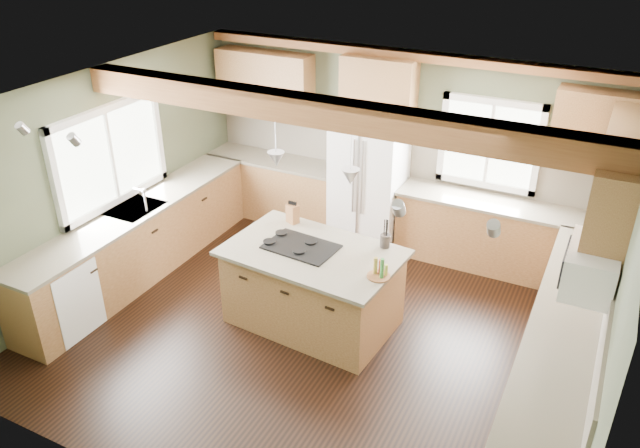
% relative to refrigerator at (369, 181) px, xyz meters
% --- Properties ---
extents(floor, '(5.60, 5.60, 0.00)m').
position_rel_refrigerator_xyz_m(floor, '(0.30, -2.12, -0.90)').
color(floor, black).
rests_on(floor, ground).
extents(ceiling, '(5.60, 5.60, 0.00)m').
position_rel_refrigerator_xyz_m(ceiling, '(0.30, -2.12, 1.70)').
color(ceiling, silver).
rests_on(ceiling, wall_back).
extents(wall_back, '(5.60, 0.00, 5.60)m').
position_rel_refrigerator_xyz_m(wall_back, '(0.30, 0.38, 0.40)').
color(wall_back, '#464C36').
rests_on(wall_back, ground).
extents(wall_left, '(0.00, 5.00, 5.00)m').
position_rel_refrigerator_xyz_m(wall_left, '(-2.50, -2.12, 0.40)').
color(wall_left, '#464C36').
rests_on(wall_left, ground).
extents(wall_right, '(0.00, 5.00, 5.00)m').
position_rel_refrigerator_xyz_m(wall_right, '(3.10, -2.12, 0.40)').
color(wall_right, '#464C36').
rests_on(wall_right, ground).
extents(ceiling_beam, '(5.55, 0.26, 0.26)m').
position_rel_refrigerator_xyz_m(ceiling_beam, '(0.30, -2.02, 1.57)').
color(ceiling_beam, brown).
rests_on(ceiling_beam, ceiling).
extents(soffit_trim, '(5.55, 0.20, 0.10)m').
position_rel_refrigerator_xyz_m(soffit_trim, '(0.30, 0.28, 1.64)').
color(soffit_trim, brown).
rests_on(soffit_trim, ceiling).
extents(backsplash_back, '(5.58, 0.03, 0.58)m').
position_rel_refrigerator_xyz_m(backsplash_back, '(0.30, 0.36, 0.31)').
color(backsplash_back, brown).
rests_on(backsplash_back, wall_back).
extents(backsplash_right, '(0.03, 3.70, 0.58)m').
position_rel_refrigerator_xyz_m(backsplash_right, '(3.08, -2.07, 0.31)').
color(backsplash_right, brown).
rests_on(backsplash_right, wall_right).
extents(base_cab_back_left, '(2.02, 0.60, 0.88)m').
position_rel_refrigerator_xyz_m(base_cab_back_left, '(-1.49, 0.08, -0.46)').
color(base_cab_back_left, brown).
rests_on(base_cab_back_left, floor).
extents(counter_back_left, '(2.06, 0.64, 0.04)m').
position_rel_refrigerator_xyz_m(counter_back_left, '(-1.49, 0.08, 0.00)').
color(counter_back_left, '#4B4337').
rests_on(counter_back_left, base_cab_back_left).
extents(base_cab_back_right, '(2.62, 0.60, 0.88)m').
position_rel_refrigerator_xyz_m(base_cab_back_right, '(1.79, 0.08, -0.46)').
color(base_cab_back_right, brown).
rests_on(base_cab_back_right, floor).
extents(counter_back_right, '(2.66, 0.64, 0.04)m').
position_rel_refrigerator_xyz_m(counter_back_right, '(1.79, 0.08, 0.00)').
color(counter_back_right, '#4B4337').
rests_on(counter_back_right, base_cab_back_right).
extents(base_cab_left, '(0.60, 3.70, 0.88)m').
position_rel_refrigerator_xyz_m(base_cab_left, '(-2.20, -2.07, -0.46)').
color(base_cab_left, brown).
rests_on(base_cab_left, floor).
extents(counter_left, '(0.64, 3.74, 0.04)m').
position_rel_refrigerator_xyz_m(counter_left, '(-2.20, -2.07, 0.00)').
color(counter_left, '#4B4337').
rests_on(counter_left, base_cab_left).
extents(base_cab_right, '(0.60, 3.70, 0.88)m').
position_rel_refrigerator_xyz_m(base_cab_right, '(2.80, -2.07, -0.46)').
color(base_cab_right, brown).
rests_on(base_cab_right, floor).
extents(counter_right, '(0.64, 3.74, 0.04)m').
position_rel_refrigerator_xyz_m(counter_right, '(2.80, -2.07, 0.00)').
color(counter_right, '#4B4337').
rests_on(counter_right, base_cab_right).
extents(upper_cab_back_left, '(1.40, 0.35, 0.90)m').
position_rel_refrigerator_xyz_m(upper_cab_back_left, '(-1.69, 0.21, 1.05)').
color(upper_cab_back_left, brown).
rests_on(upper_cab_back_left, wall_back).
extents(upper_cab_over_fridge, '(0.96, 0.35, 0.70)m').
position_rel_refrigerator_xyz_m(upper_cab_over_fridge, '(-0.00, 0.21, 1.25)').
color(upper_cab_over_fridge, brown).
rests_on(upper_cab_over_fridge, wall_back).
extents(upper_cab_right, '(0.35, 2.20, 0.90)m').
position_rel_refrigerator_xyz_m(upper_cab_right, '(2.92, -1.22, 1.05)').
color(upper_cab_right, brown).
rests_on(upper_cab_right, wall_right).
extents(upper_cab_back_corner, '(0.90, 0.35, 0.90)m').
position_rel_refrigerator_xyz_m(upper_cab_back_corner, '(2.60, 0.21, 1.05)').
color(upper_cab_back_corner, brown).
rests_on(upper_cab_back_corner, wall_back).
extents(window_left, '(0.04, 1.60, 1.05)m').
position_rel_refrigerator_xyz_m(window_left, '(-2.48, -2.07, 0.65)').
color(window_left, white).
rests_on(window_left, wall_left).
extents(window_back, '(1.10, 0.04, 1.00)m').
position_rel_refrigerator_xyz_m(window_back, '(1.45, 0.36, 0.65)').
color(window_back, white).
rests_on(window_back, wall_back).
extents(sink, '(0.50, 0.65, 0.03)m').
position_rel_refrigerator_xyz_m(sink, '(-2.20, -2.07, 0.01)').
color(sink, '#262628').
rests_on(sink, counter_left).
extents(faucet, '(0.02, 0.02, 0.28)m').
position_rel_refrigerator_xyz_m(faucet, '(-2.02, -2.07, 0.15)').
color(faucet, '#B2B2B7').
rests_on(faucet, sink).
extents(dishwasher, '(0.60, 0.60, 0.84)m').
position_rel_refrigerator_xyz_m(dishwasher, '(-2.19, -3.37, -0.47)').
color(dishwasher, white).
rests_on(dishwasher, floor).
extents(microwave, '(0.40, 0.70, 0.38)m').
position_rel_refrigerator_xyz_m(microwave, '(2.88, -2.17, 0.65)').
color(microwave, white).
rests_on(microwave, wall_right).
extents(pendant_left, '(0.18, 0.18, 0.16)m').
position_rel_refrigerator_xyz_m(pendant_left, '(-0.24, -1.98, 0.98)').
color(pendant_left, '#B2B2B7').
rests_on(pendant_left, ceiling).
extents(pendant_right, '(0.18, 0.18, 0.16)m').
position_rel_refrigerator_xyz_m(pendant_right, '(0.63, -2.06, 0.98)').
color(pendant_right, '#B2B2B7').
rests_on(pendant_right, ceiling).
extents(refrigerator, '(0.90, 0.74, 1.80)m').
position_rel_refrigerator_xyz_m(refrigerator, '(0.00, 0.00, 0.00)').
color(refrigerator, white).
rests_on(refrigerator, floor).
extents(island, '(1.82, 1.20, 0.88)m').
position_rel_refrigerator_xyz_m(island, '(0.20, -2.02, -0.46)').
color(island, brown).
rests_on(island, floor).
extents(island_top, '(1.95, 1.33, 0.04)m').
position_rel_refrigerator_xyz_m(island_top, '(0.20, -2.02, 0.00)').
color(island_top, '#4B4337').
rests_on(island_top, island).
extents(cooktop, '(0.79, 0.56, 0.02)m').
position_rel_refrigerator_xyz_m(cooktop, '(0.05, -2.01, 0.03)').
color(cooktop, black).
rests_on(cooktop, island_top).
extents(knife_block, '(0.16, 0.14, 0.22)m').
position_rel_refrigerator_xyz_m(knife_block, '(-0.31, -1.54, 0.13)').
color(knife_block, brown).
rests_on(knife_block, island_top).
extents(utensil_crock, '(0.13, 0.13, 0.15)m').
position_rel_refrigerator_xyz_m(utensil_crock, '(0.85, -1.59, 0.09)').
color(utensil_crock, '#483E39').
rests_on(utensil_crock, island_top).
extents(bottle_tray, '(0.28, 0.28, 0.22)m').
position_rel_refrigerator_xyz_m(bottle_tray, '(1.01, -2.18, 0.13)').
color(bottle_tray, '#58351A').
rests_on(bottle_tray, island_top).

